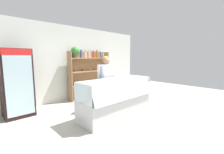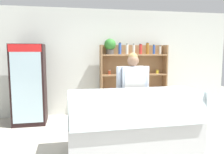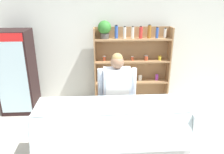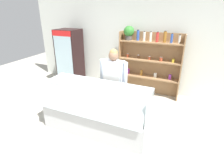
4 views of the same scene
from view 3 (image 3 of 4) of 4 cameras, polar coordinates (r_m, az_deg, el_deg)
back_wall at (r=5.19m, az=-2.02°, el=8.42°), size 6.80×0.10×2.70m
drinks_fridge at (r=5.10m, az=-23.58°, el=1.13°), size 0.70×0.63×1.79m
shelving_unit at (r=5.02m, az=4.23°, el=5.08°), size 1.73×0.29×1.94m
deli_display_case at (r=3.46m, az=-0.34°, el=-17.74°), size 2.14×0.79×1.01m
shop_clerk at (r=3.61m, az=1.31°, el=-3.96°), size 0.63×0.25×1.61m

